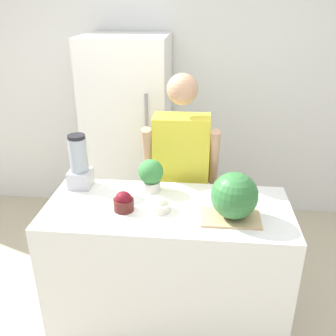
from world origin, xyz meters
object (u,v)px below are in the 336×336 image
Objects in this scene: bowl_cherries at (124,202)px; potted_plant at (151,174)px; blender at (79,164)px; watermelon at (234,196)px; person at (181,181)px; bowl_cream at (160,205)px; refrigerator at (130,137)px.

potted_plant is at bearing 64.72° from bowl_cherries.
blender is (-0.36, 0.28, 0.11)m from bowl_cherries.
blender is at bearing 162.85° from watermelon.
person is 4.41× the size of blender.
potted_plant is (-0.53, 0.31, -0.03)m from watermelon.
bowl_cream is (0.22, 0.01, -0.02)m from bowl_cherries.
bowl_cream is at bearing 3.63° from bowl_cherries.
refrigerator is at bearing 108.50° from bowl_cream.
blender is 1.70× the size of potted_plant.
potted_plant reaches higher than bowl_cream.
watermelon is at bearing -2.78° from bowl_cherries.
watermelon is 0.67m from bowl_cherries.
blender is at bearing 155.19° from bowl_cream.
watermelon is 2.07× the size of bowl_cream.
watermelon is (0.35, -0.62, 0.23)m from person.
potted_plant is at bearing 109.24° from bowl_cream.
watermelon reaches higher than potted_plant.
blender reaches higher than potted_plant.
refrigerator is 1.11× the size of person.
blender is at bearing 179.34° from potted_plant.
potted_plant is (0.35, -1.06, 0.13)m from refrigerator.
bowl_cherries is 0.94× the size of bowl_cream.
blender is at bearing 141.73° from bowl_cherries.
refrigerator reaches higher than blender.
potted_plant is (-0.09, 0.26, 0.08)m from bowl_cream.
watermelon reaches higher than bowl_cherries.
person is 7.51× the size of potted_plant.
potted_plant is (0.13, 0.28, 0.06)m from bowl_cherries.
person is at bearing -54.34° from refrigerator.
watermelon is at bearing -6.02° from bowl_cream.
refrigerator is at bearing 108.32° from potted_plant.
watermelon is 0.61m from potted_plant.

